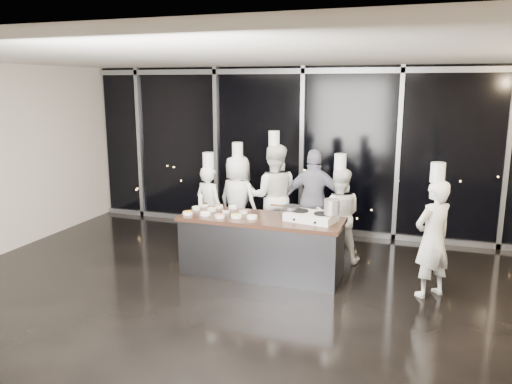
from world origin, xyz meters
TOP-DOWN VIEW (x-y plane):
  - ground at (0.00, 0.00)m, footprint 9.00×9.00m
  - room_shell at (0.18, 0.00)m, footprint 9.02×7.02m
  - window_wall at (0.00, 3.43)m, footprint 8.90×0.11m
  - demo_counter at (0.00, 0.90)m, footprint 2.46×0.86m
  - stove at (0.75, 0.95)m, footprint 0.78×0.57m
  - frying_pan at (0.42, 1.02)m, footprint 0.48×0.31m
  - stock_pot at (1.06, 0.88)m, footprint 0.26×0.26m
  - prep_bowls at (-0.70, 0.94)m, footprint 1.17×0.72m
  - squeeze_bottle at (-1.14, 1.20)m, footprint 0.07×0.07m
  - chef_far_left at (-1.22, 1.71)m, footprint 0.63×0.52m
  - chef_left at (-0.85, 2.13)m, footprint 0.92×0.74m
  - chef_center at (-0.21, 2.23)m, footprint 1.04×0.89m
  - guest at (0.51, 2.28)m, footprint 1.07×0.51m
  - chef_right at (1.00, 1.86)m, footprint 0.84×0.71m
  - chef_side at (2.44, 0.89)m, footprint 0.69×0.69m

SIDE VIEW (x-z plane):
  - ground at x=0.00m, z-range 0.00..0.00m
  - demo_counter at x=0.00m, z-range 0.00..0.90m
  - chef_far_left at x=-1.22m, z-range -0.09..1.64m
  - chef_right at x=1.00m, z-range -0.10..1.68m
  - chef_left at x=-0.85m, z-range -0.10..1.76m
  - chef_side at x=2.44m, z-range -0.09..1.76m
  - guest at x=0.51m, z-range 0.00..1.78m
  - prep_bowls at x=-0.70m, z-range 0.90..0.95m
  - chef_center at x=-0.21m, z-range -0.11..1.97m
  - stove at x=0.75m, z-range 0.89..1.03m
  - squeeze_bottle at x=-1.14m, z-range 0.89..1.14m
  - frying_pan at x=0.42m, z-range 1.04..1.08m
  - stock_pot at x=1.06m, z-range 1.04..1.26m
  - window_wall at x=0.00m, z-range 0.00..3.20m
  - room_shell at x=0.18m, z-range 0.64..3.85m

